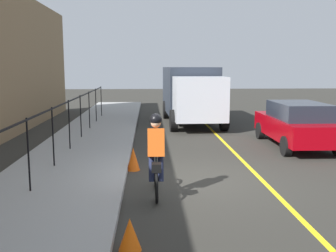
{
  "coord_description": "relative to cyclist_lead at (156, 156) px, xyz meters",
  "views": [
    {
      "loc": [
        -9.41,
        1.22,
        2.82
      ],
      "look_at": [
        2.39,
        0.63,
        1.0
      ],
      "focal_mm": 41.52,
      "sensor_mm": 36.0,
      "label": 1
    }
  ],
  "objects": [
    {
      "name": "ground_plane",
      "position": [
        1.22,
        -1.07,
        -0.91
      ],
      "size": [
        80.0,
        80.0,
        0.0
      ],
      "primitive_type": "plane",
      "color": "#2C2B26"
    },
    {
      "name": "lane_line_centre",
      "position": [
        1.22,
        -2.67,
        -0.91
      ],
      "size": [
        36.0,
        0.12,
        0.01
      ],
      "primitive_type": "cube",
      "color": "yellow",
      "rests_on": "ground"
    },
    {
      "name": "sidewalk",
      "position": [
        1.22,
        2.33,
        -0.84
      ],
      "size": [
        40.0,
        3.2,
        0.15
      ],
      "primitive_type": "cube",
      "color": "#959593",
      "rests_on": "ground"
    },
    {
      "name": "iron_fence",
      "position": [
        2.22,
        2.73,
        0.45
      ],
      "size": [
        21.71,
        0.04,
        1.6
      ],
      "color": "black",
      "rests_on": "sidewalk"
    },
    {
      "name": "cyclist_lead",
      "position": [
        0.0,
        0.0,
        0.0
      ],
      "size": [
        1.71,
        0.36,
        1.83
      ],
      "rotation": [
        0.0,
        0.0,
        0.0
      ],
      "color": "black",
      "rests_on": "ground"
    },
    {
      "name": "patrol_sedan",
      "position": [
        5.1,
        -5.06,
        -0.09
      ],
      "size": [
        4.42,
        1.96,
        1.58
      ],
      "rotation": [
        0.0,
        0.0,
        -0.01
      ],
      "color": "#93030C",
      "rests_on": "ground"
    },
    {
      "name": "box_truck_background",
      "position": [
        11.1,
        -1.98,
        0.64
      ],
      "size": [
        6.78,
        2.7,
        2.78
      ],
      "rotation": [
        0.0,
        0.0,
        3.17
      ],
      "color": "#252C37",
      "rests_on": "ground"
    },
    {
      "name": "traffic_cone_near",
      "position": [
        2.19,
        0.58,
        -0.6
      ],
      "size": [
        0.36,
        0.36,
        0.63
      ],
      "primitive_type": "cone",
      "color": "#E95610",
      "rests_on": "ground"
    },
    {
      "name": "traffic_cone_far",
      "position": [
        -2.51,
        0.46,
        -0.65
      ],
      "size": [
        0.36,
        0.36,
        0.52
      ],
      "primitive_type": "cone",
      "color": "#F95D0C",
      "rests_on": "ground"
    }
  ]
}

